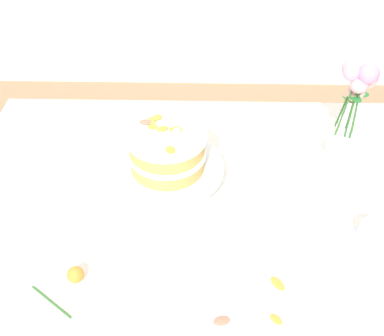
# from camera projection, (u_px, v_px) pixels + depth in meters

# --- Properties ---
(dining_table) EXTENTS (1.40, 1.00, 0.74)m
(dining_table) POSITION_uv_depth(u_px,v_px,m) (207.00, 233.00, 1.24)
(dining_table) COLOR white
(dining_table) RESTS_ON ground
(linen_napkin) EXTENTS (0.34, 0.34, 0.00)m
(linen_napkin) POSITION_uv_depth(u_px,v_px,m) (169.00, 193.00, 1.23)
(linen_napkin) COLOR white
(linen_napkin) RESTS_ON dining_table
(cake_stand) EXTENTS (0.29, 0.29, 0.10)m
(cake_stand) POSITION_uv_depth(u_px,v_px,m) (168.00, 171.00, 1.17)
(cake_stand) COLOR silver
(cake_stand) RESTS_ON linen_napkin
(layer_cake) EXTENTS (0.20, 0.20, 0.12)m
(layer_cake) POSITION_uv_depth(u_px,v_px,m) (167.00, 149.00, 1.12)
(layer_cake) COLOR tan
(layer_cake) RESTS_ON cake_stand
(flower_vase) EXTENTS (0.10, 0.10, 0.34)m
(flower_vase) POSITION_uv_depth(u_px,v_px,m) (349.00, 119.00, 1.21)
(flower_vase) COLOR silver
(flower_vase) RESTS_ON dining_table
(teacup) EXTENTS (0.12, 0.12, 0.07)m
(teacup) POSITION_uv_depth(u_px,v_px,m) (373.00, 238.00, 1.07)
(teacup) COLOR white
(teacup) RESTS_ON dining_table
(fallen_rose) EXTENTS (0.11, 0.12, 0.04)m
(fallen_rose) POSITION_uv_depth(u_px,v_px,m) (74.00, 276.00, 1.00)
(fallen_rose) COLOR #2D6028
(fallen_rose) RESTS_ON dining_table
(loose_petal_0) EXTENTS (0.04, 0.05, 0.00)m
(loose_petal_0) POSITION_uv_depth(u_px,v_px,m) (278.00, 283.00, 1.01)
(loose_petal_0) COLOR orange
(loose_petal_0) RESTS_ON dining_table
(loose_petal_1) EXTENTS (0.03, 0.04, 0.00)m
(loose_petal_1) POSITION_uv_depth(u_px,v_px,m) (276.00, 319.00, 0.94)
(loose_petal_1) COLOR orange
(loose_petal_1) RESTS_ON dining_table
(loose_petal_2) EXTENTS (0.04, 0.03, 0.01)m
(loose_petal_2) POSITION_uv_depth(u_px,v_px,m) (222.00, 321.00, 0.94)
(loose_petal_2) COLOR #E56B51
(loose_petal_2) RESTS_ON dining_table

